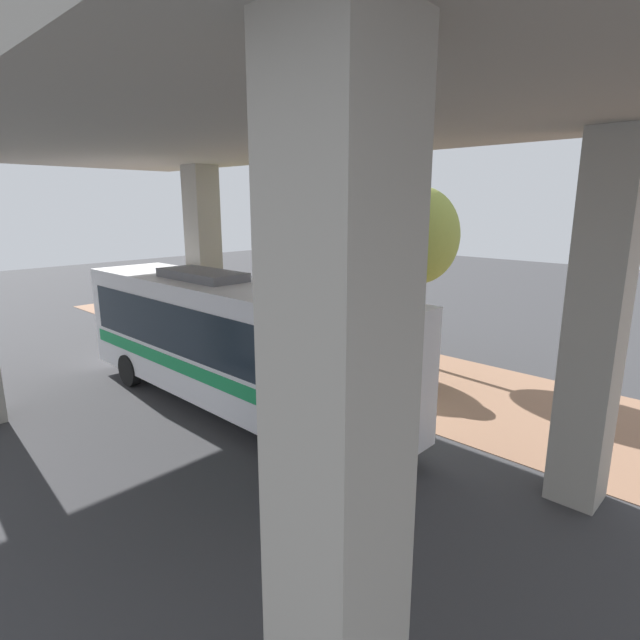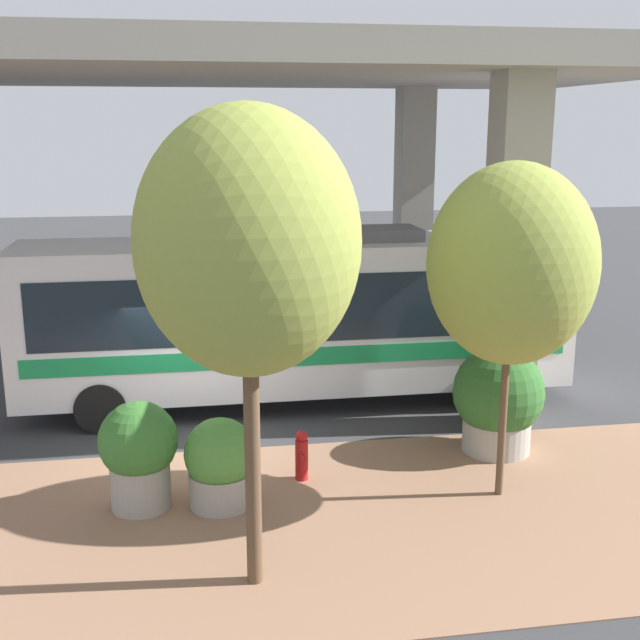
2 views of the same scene
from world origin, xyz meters
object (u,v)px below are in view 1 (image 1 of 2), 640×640
object	(u,v)px
planter_back	(415,363)
street_tree_near	(294,253)
planter_middle	(250,332)
street_tree_far	(419,236)
fire_hydrant	(337,364)
planter_front	(384,360)
bus	(229,337)

from	to	relation	value
planter_back	street_tree_near	bearing A→B (deg)	-94.92
planter_middle	street_tree_far	size ratio (longest dim) A/B	0.32
fire_hydrant	planter_front	world-z (taller)	planter_front
fire_hydrant	street_tree_far	distance (m)	5.12
planter_front	planter_back	world-z (taller)	planter_back
bus	planter_front	distance (m)	5.15
bus	street_tree_far	size ratio (longest dim) A/B	1.87
planter_front	street_tree_far	world-z (taller)	street_tree_far
fire_hydrant	planter_back	world-z (taller)	planter_back
planter_back	street_tree_far	bearing A→B (deg)	-146.58
street_tree_far	planter_middle	bearing A→B (deg)	-52.63
planter_back	street_tree_far	distance (m)	4.58
street_tree_near	street_tree_far	size ratio (longest dim) A/B	0.87
fire_hydrant	street_tree_near	xyz separation A→B (m)	(-1.06, -3.09, 3.35)
planter_front	street_tree_near	bearing A→B (deg)	-94.61
planter_middle	street_tree_near	distance (m)	3.34
planter_front	street_tree_far	distance (m)	4.42
planter_front	street_tree_near	size ratio (longest dim) A/B	0.27
bus	street_tree_far	bearing A→B (deg)	167.64
street_tree_near	street_tree_far	bearing A→B (deg)	114.81
planter_back	fire_hydrant	bearing A→B (deg)	-77.72
fire_hydrant	planter_middle	bearing A→B (deg)	-80.04
street_tree_near	street_tree_far	xyz separation A→B (m)	(-1.91, 4.13, 0.69)
fire_hydrant	street_tree_far	size ratio (longest dim) A/B	0.15
planter_back	planter_middle	bearing A→B (deg)	-79.07
bus	planter_middle	world-z (taller)	bus
planter_back	street_tree_far	xyz separation A→B (m)	(-2.40, -1.58, 3.56)
planter_middle	street_tree_far	world-z (taller)	street_tree_far
planter_front	planter_middle	world-z (taller)	planter_middle
planter_middle	planter_front	bearing A→B (deg)	104.89
planter_front	planter_middle	bearing A→B (deg)	-75.11
bus	street_tree_near	world-z (taller)	street_tree_near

